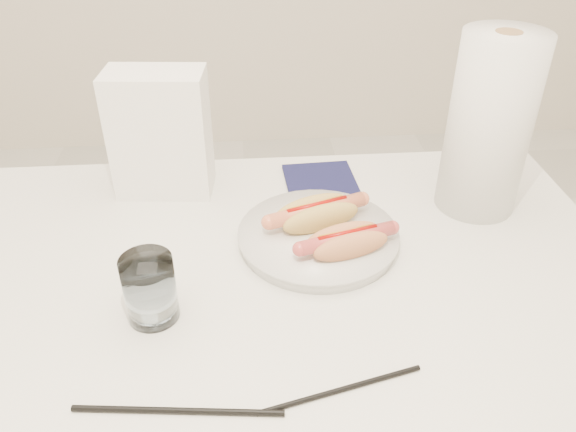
{
  "coord_description": "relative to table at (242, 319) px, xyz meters",
  "views": [
    {
      "loc": [
        0.02,
        -0.64,
        1.3
      ],
      "look_at": [
        0.08,
        0.08,
        0.82
      ],
      "focal_mm": 35.75,
      "sensor_mm": 36.0,
      "label": 1
    }
  ],
  "objects": [
    {
      "name": "napkin_box",
      "position": [
        -0.13,
        0.29,
        0.17
      ],
      "size": [
        0.18,
        0.11,
        0.22
      ],
      "primitive_type": "cube",
      "rotation": [
        0.0,
        0.0,
        -0.09
      ],
      "color": "white",
      "rests_on": "table"
    },
    {
      "name": "hotdog_left",
      "position": [
        0.13,
        0.12,
        0.1
      ],
      "size": [
        0.17,
        0.11,
        0.05
      ],
      "rotation": [
        0.0,
        0.0,
        0.34
      ],
      "color": "#D3AC54",
      "rests_on": "plate"
    },
    {
      "name": "hotdog_right",
      "position": [
        0.16,
        0.05,
        0.1
      ],
      "size": [
        0.15,
        0.09,
        0.04
      ],
      "rotation": [
        0.0,
        0.0,
        0.28
      ],
      "color": "#D78654",
      "rests_on": "plate"
    },
    {
      "name": "water_glass",
      "position": [
        -0.12,
        -0.05,
        0.11
      ],
      "size": [
        0.07,
        0.07,
        0.1
      ],
      "primitive_type": "cylinder",
      "color": "silver",
      "rests_on": "table"
    },
    {
      "name": "chopstick_far",
      "position": [
        0.12,
        -0.19,
        0.06
      ],
      "size": [
        0.2,
        0.06,
        0.01
      ],
      "primitive_type": "cylinder",
      "rotation": [
        0.0,
        1.57,
        0.25
      ],
      "color": "black",
      "rests_on": "table"
    },
    {
      "name": "paper_towel_roll",
      "position": [
        0.42,
        0.2,
        0.21
      ],
      "size": [
        0.14,
        0.14,
        0.3
      ],
      "primitive_type": "cylinder",
      "rotation": [
        0.0,
        0.0,
        0.04
      ],
      "color": "white",
      "rests_on": "table"
    },
    {
      "name": "plate",
      "position": [
        0.13,
        0.1,
        0.07
      ],
      "size": [
        0.33,
        0.33,
        0.02
      ],
      "primitive_type": "cylinder",
      "rotation": [
        0.0,
        0.0,
        0.43
      ],
      "color": "silver",
      "rests_on": "table"
    },
    {
      "name": "table",
      "position": [
        0.0,
        0.0,
        0.0
      ],
      "size": [
        1.2,
        0.8,
        0.75
      ],
      "color": "white",
      "rests_on": "ground"
    },
    {
      "name": "navy_napkin",
      "position": [
        0.16,
        0.29,
        0.06
      ],
      "size": [
        0.14,
        0.14,
        0.01
      ],
      "primitive_type": "cube",
      "rotation": [
        0.0,
        0.0,
        0.05
      ],
      "color": "#121339",
      "rests_on": "table"
    },
    {
      "name": "chopstick_near",
      "position": [
        -0.07,
        -0.21,
        0.06
      ],
      "size": [
        0.24,
        0.03,
        0.01
      ],
      "primitive_type": "cylinder",
      "rotation": [
        0.0,
        1.57,
        -0.11
      ],
      "color": "black",
      "rests_on": "table"
    }
  ]
}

